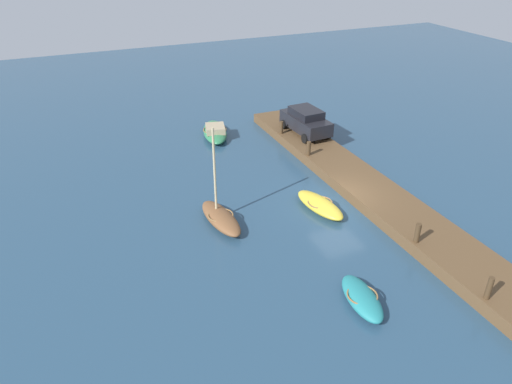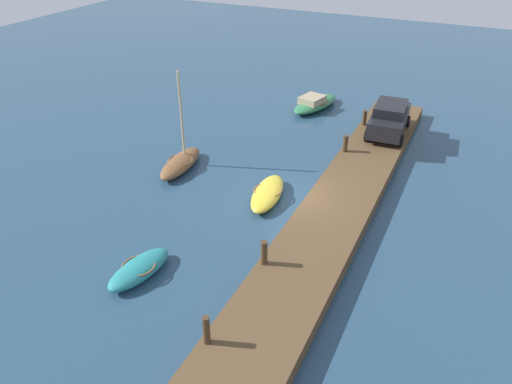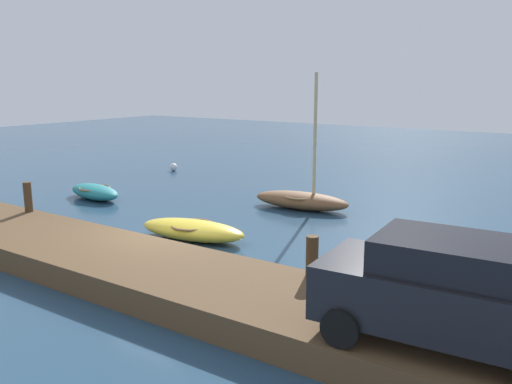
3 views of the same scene
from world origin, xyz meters
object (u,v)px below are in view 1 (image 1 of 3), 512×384
(dinghy_teal, at_px, (362,298))
(mooring_post_mid_west, at_px, (418,233))
(motorboat_green, at_px, (215,131))
(rowboat_brown, at_px, (221,217))
(mooring_post_mid_east, at_px, (309,148))
(mooring_post_east, at_px, (281,127))
(rowboat_yellow, at_px, (320,205))
(mooring_post_west, at_px, (489,288))
(parked_car, at_px, (306,121))

(dinghy_teal, height_order, mooring_post_mid_west, mooring_post_mid_west)
(motorboat_green, bearing_deg, rowboat_brown, 176.38)
(motorboat_green, xyz_separation_m, mooring_post_mid_east, (-6.56, -3.95, 0.66))
(mooring_post_east, bearing_deg, dinghy_teal, 165.37)
(dinghy_teal, distance_m, mooring_post_mid_west, 4.69)
(motorboat_green, xyz_separation_m, rowboat_yellow, (-11.77, -1.83, -0.08))
(mooring_post_mid_west, height_order, mooring_post_mid_east, mooring_post_mid_west)
(mooring_post_west, relative_size, parked_car, 0.24)
(motorboat_green, relative_size, dinghy_teal, 1.53)
(rowboat_brown, bearing_deg, rowboat_yellow, -104.60)
(mooring_post_east, xyz_separation_m, parked_car, (-0.64, -1.53, 0.48))
(rowboat_yellow, height_order, parked_car, parked_car)
(mooring_post_east, height_order, parked_car, parked_car)
(dinghy_teal, relative_size, parked_car, 0.72)
(dinghy_teal, xyz_separation_m, parked_car, (15.44, -5.72, 1.22))
(rowboat_brown, height_order, parked_car, rowboat_brown)
(motorboat_green, distance_m, parked_car, 6.50)
(rowboat_brown, relative_size, mooring_post_mid_west, 5.23)
(rowboat_brown, bearing_deg, motorboat_green, -23.28)
(parked_car, bearing_deg, mooring_post_east, 63.74)
(dinghy_teal, xyz_separation_m, mooring_post_mid_west, (1.94, -4.20, 0.79))
(dinghy_teal, distance_m, mooring_post_west, 4.81)
(rowboat_yellow, distance_m, rowboat_brown, 5.35)
(rowboat_yellow, xyz_separation_m, mooring_post_west, (-9.17, -2.12, 0.81))
(rowboat_yellow, height_order, rowboat_brown, rowboat_brown)
(mooring_post_mid_west, bearing_deg, parked_car, -6.45)
(motorboat_green, bearing_deg, mooring_post_mid_east, -135.10)
(rowboat_yellow, relative_size, mooring_post_mid_west, 3.78)
(mooring_post_west, bearing_deg, dinghy_teal, 62.44)
(dinghy_teal, relative_size, mooring_post_west, 2.97)
(motorboat_green, relative_size, rowboat_yellow, 1.27)
(rowboat_brown, height_order, mooring_post_west, rowboat_brown)
(mooring_post_east, bearing_deg, mooring_post_mid_east, 180.00)
(dinghy_teal, relative_size, mooring_post_mid_west, 3.14)
(motorboat_green, xyz_separation_m, mooring_post_west, (-20.95, -3.95, 0.73))
(rowboat_brown, relative_size, mooring_post_west, 4.94)
(rowboat_yellow, distance_m, mooring_post_east, 9.37)
(motorboat_green, relative_size, mooring_post_mid_west, 4.81)
(mooring_post_mid_east, bearing_deg, mooring_post_mid_west, 180.00)
(rowboat_yellow, xyz_separation_m, mooring_post_mid_west, (-5.04, -2.12, 0.78))
(rowboat_brown, relative_size, mooring_post_east, 5.80)
(motorboat_green, bearing_deg, rowboat_yellow, -157.29)
(mooring_post_mid_east, relative_size, parked_car, 0.21)
(mooring_post_east, distance_m, parked_car, 1.72)
(mooring_post_mid_west, bearing_deg, rowboat_yellow, 22.77)
(motorboat_green, distance_m, rowboat_brown, 11.49)
(dinghy_teal, bearing_deg, rowboat_brown, 30.73)
(mooring_post_west, height_order, mooring_post_mid_east, mooring_post_west)
(rowboat_brown, distance_m, mooring_post_mid_east, 8.63)
(mooring_post_mid_west, relative_size, parked_car, 0.23)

